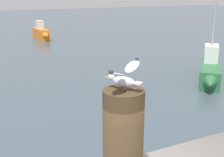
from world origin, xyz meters
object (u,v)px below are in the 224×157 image
(mooring_post, at_px, (123,139))
(seagull, at_px, (123,77))
(boat_orange, at_px, (41,33))
(boat_green, at_px, (210,70))

(mooring_post, bearing_deg, seagull, 125.68)
(mooring_post, relative_size, boat_orange, 0.33)
(seagull, relative_size, boat_orange, 0.17)
(boat_green, xyz_separation_m, boat_orange, (-3.43, 14.32, -0.01))
(boat_green, height_order, boat_orange, boat_green)
(seagull, height_order, boat_green, boat_green)
(seagull, height_order, boat_orange, seagull)
(seagull, relative_size, boat_green, 0.13)
(mooring_post, bearing_deg, boat_orange, 78.74)
(mooring_post, xyz_separation_m, seagull, (-0.00, 0.00, 0.65))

